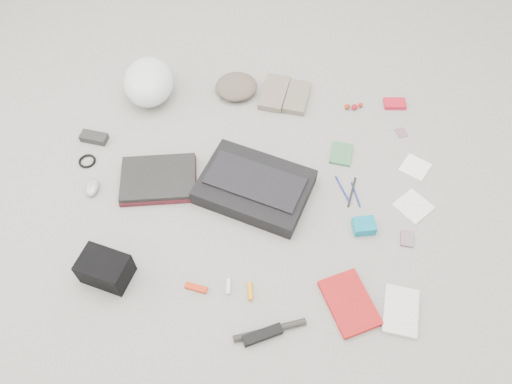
{
  "coord_description": "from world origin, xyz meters",
  "views": [
    {
      "loc": [
        0.05,
        -1.16,
        1.77
      ],
      "look_at": [
        0.0,
        0.0,
        0.05
      ],
      "focal_mm": 35.0,
      "sensor_mm": 36.0,
      "label": 1
    }
  ],
  "objects_px": {
    "laptop": "(158,177)",
    "book_red": "(349,303)",
    "camera_bag": "(105,269)",
    "bike_helmet": "(149,82)",
    "messenger_bag": "(255,187)",
    "accordion_wallet": "(364,226)"
  },
  "relations": [
    {
      "from": "laptop",
      "to": "camera_bag",
      "type": "bearing_deg",
      "value": -112.56
    },
    {
      "from": "bike_helmet",
      "to": "camera_bag",
      "type": "relative_size",
      "value": 1.65
    },
    {
      "from": "laptop",
      "to": "bike_helmet",
      "type": "xyz_separation_m",
      "value": [
        -0.12,
        0.52,
        0.06
      ]
    },
    {
      "from": "book_red",
      "to": "accordion_wallet",
      "type": "height_order",
      "value": "accordion_wallet"
    },
    {
      "from": "laptop",
      "to": "bike_helmet",
      "type": "height_order",
      "value": "bike_helmet"
    },
    {
      "from": "messenger_bag",
      "to": "bike_helmet",
      "type": "relative_size",
      "value": 1.51
    },
    {
      "from": "camera_bag",
      "to": "book_red",
      "type": "relative_size",
      "value": 0.77
    },
    {
      "from": "laptop",
      "to": "book_red",
      "type": "bearing_deg",
      "value": -40.35
    },
    {
      "from": "laptop",
      "to": "camera_bag",
      "type": "height_order",
      "value": "camera_bag"
    },
    {
      "from": "camera_bag",
      "to": "accordion_wallet",
      "type": "relative_size",
      "value": 2.06
    },
    {
      "from": "messenger_bag",
      "to": "book_red",
      "type": "distance_m",
      "value": 0.62
    },
    {
      "from": "messenger_bag",
      "to": "bike_helmet",
      "type": "bearing_deg",
      "value": 154.48
    },
    {
      "from": "messenger_bag",
      "to": "camera_bag",
      "type": "distance_m",
      "value": 0.68
    },
    {
      "from": "laptop",
      "to": "book_red",
      "type": "relative_size",
      "value": 1.37
    },
    {
      "from": "messenger_bag",
      "to": "accordion_wallet",
      "type": "bearing_deg",
      "value": 0.82
    },
    {
      "from": "laptop",
      "to": "bike_helmet",
      "type": "distance_m",
      "value": 0.53
    },
    {
      "from": "messenger_bag",
      "to": "bike_helmet",
      "type": "distance_m",
      "value": 0.77
    },
    {
      "from": "bike_helmet",
      "to": "accordion_wallet",
      "type": "height_order",
      "value": "bike_helmet"
    },
    {
      "from": "bike_helmet",
      "to": "camera_bag",
      "type": "xyz_separation_m",
      "value": [
        -0.01,
        -0.97,
        -0.03
      ]
    },
    {
      "from": "bike_helmet",
      "to": "camera_bag",
      "type": "bearing_deg",
      "value": -97.06
    },
    {
      "from": "bike_helmet",
      "to": "book_red",
      "type": "relative_size",
      "value": 1.28
    },
    {
      "from": "messenger_bag",
      "to": "laptop",
      "type": "distance_m",
      "value": 0.42
    }
  ]
}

